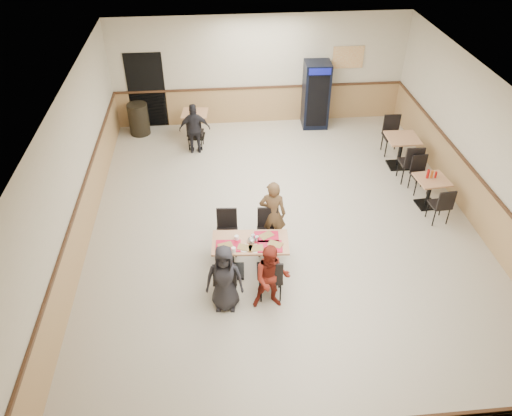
{
  "coord_description": "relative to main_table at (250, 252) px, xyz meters",
  "views": [
    {
      "loc": [
        -1.34,
        -8.04,
        6.53
      ],
      "look_at": [
        -0.63,
        -0.5,
        0.94
      ],
      "focal_mm": 35.0,
      "sensor_mm": 36.0,
      "label": 1
    }
  ],
  "objects": [
    {
      "name": "ground",
      "position": [
        0.8,
        1.23,
        -0.49
      ],
      "size": [
        10.0,
        10.0,
        0.0
      ],
      "primitive_type": "plane",
      "color": "beige",
      "rests_on": "ground"
    },
    {
      "name": "room_shell",
      "position": [
        2.58,
        3.77,
        0.09
      ],
      "size": [
        10.0,
        10.0,
        10.0
      ],
      "color": "silver",
      "rests_on": "ground"
    },
    {
      "name": "main_table",
      "position": [
        0.0,
        0.0,
        0.0
      ],
      "size": [
        1.42,
        0.78,
        0.74
      ],
      "rotation": [
        0.0,
        0.0,
        -0.07
      ],
      "color": "black",
      "rests_on": "ground"
    },
    {
      "name": "main_chairs",
      "position": [
        -0.05,
        0.0,
        -0.02
      ],
      "size": [
        1.33,
        1.69,
        0.93
      ],
      "rotation": [
        0.0,
        0.0,
        -0.07
      ],
      "color": "black",
      "rests_on": "ground"
    },
    {
      "name": "diner_woman_left",
      "position": [
        -0.5,
        -0.8,
        0.16
      ],
      "size": [
        0.68,
        0.48,
        1.3
      ],
      "primitive_type": "imported",
      "rotation": [
        0.0,
        0.0,
        -0.1
      ],
      "color": "black",
      "rests_on": "ground"
    },
    {
      "name": "diner_woman_right",
      "position": [
        0.28,
        -0.86,
        0.16
      ],
      "size": [
        0.64,
        0.51,
        1.29
      ],
      "primitive_type": "imported",
      "rotation": [
        0.0,
        0.0,
        -0.03
      ],
      "color": "maroon",
      "rests_on": "ground"
    },
    {
      "name": "diner_man_opposite",
      "position": [
        0.5,
        0.8,
        0.24
      ],
      "size": [
        0.59,
        0.44,
        1.45
      ],
      "primitive_type": "imported",
      "rotation": [
        0.0,
        0.0,
        2.94
      ],
      "color": "brown",
      "rests_on": "ground"
    },
    {
      "name": "lone_diner",
      "position": [
        -1.02,
        4.61,
        0.18
      ],
      "size": [
        0.78,
        0.33,
        1.33
      ],
      "primitive_type": "imported",
      "rotation": [
        0.0,
        0.0,
        3.14
      ],
      "color": "black",
      "rests_on": "ground"
    },
    {
      "name": "tabletop_clutter",
      "position": [
        0.02,
        -0.07,
        0.27
      ],
      "size": [
        1.22,
        0.62,
        0.12
      ],
      "rotation": [
        0.0,
        0.0,
        -0.07
      ],
      "color": "red",
      "rests_on": "main_table"
    },
    {
      "name": "side_table_near",
      "position": [
        4.07,
        1.75,
        -0.03
      ],
      "size": [
        0.7,
        0.7,
        0.69
      ],
      "rotation": [
        0.0,
        0.0,
        0.09
      ],
      "color": "black",
      "rests_on": "ground"
    },
    {
      "name": "side_table_near_chair_south",
      "position": [
        4.07,
        1.2,
        -0.05
      ],
      "size": [
        0.44,
        0.44,
        0.88
      ],
      "primitive_type": null,
      "rotation": [
        0.0,
        0.0,
        3.23
      ],
      "color": "black",
      "rests_on": "ground"
    },
    {
      "name": "side_table_near_chair_north",
      "position": [
        4.07,
        2.31,
        -0.05
      ],
      "size": [
        0.44,
        0.44,
        0.88
      ],
      "primitive_type": null,
      "rotation": [
        0.0,
        0.0,
        0.09
      ],
      "color": "black",
      "rests_on": "ground"
    },
    {
      "name": "side_table_far",
      "position": [
        3.97,
        3.43,
        0.04
      ],
      "size": [
        0.76,
        0.76,
        0.8
      ],
      "rotation": [
        0.0,
        0.0,
        -0.02
      ],
      "color": "black",
      "rests_on": "ground"
    },
    {
      "name": "side_table_far_chair_south",
      "position": [
        3.97,
        2.79,
        0.02
      ],
      "size": [
        0.48,
        0.48,
        1.01
      ],
      "primitive_type": null,
      "rotation": [
        0.0,
        0.0,
        3.12
      ],
      "color": "black",
      "rests_on": "ground"
    },
    {
      "name": "side_table_far_chair_north",
      "position": [
        3.97,
        4.07,
        0.02
      ],
      "size": [
        0.48,
        0.48,
        1.01
      ],
      "primitive_type": null,
      "rotation": [
        0.0,
        0.0,
        -0.02
      ],
      "color": "black",
      "rests_on": "ground"
    },
    {
      "name": "condiment_caddy",
      "position": [
        4.04,
        1.8,
        0.29
      ],
      "size": [
        0.23,
        0.06,
        0.2
      ],
      "color": "#A90F0C",
      "rests_on": "side_table_near"
    },
    {
      "name": "back_table",
      "position": [
        -1.02,
        5.43,
        -0.01
      ],
      "size": [
        0.74,
        0.74,
        0.72
      ],
      "rotation": [
        0.0,
        0.0,
        -0.11
      ],
      "color": "black",
      "rests_on": "ground"
    },
    {
      "name": "back_table_chair_lone",
      "position": [
        -1.02,
        4.85,
        -0.03
      ],
      "size": [
        0.47,
        0.47,
        0.91
      ],
      "primitive_type": null,
      "rotation": [
        0.0,
        0.0,
        3.03
      ],
      "color": "black",
      "rests_on": "ground"
    },
    {
      "name": "pepsi_cooler",
      "position": [
        2.31,
        5.82,
        0.42
      ],
      "size": [
        0.72,
        0.73,
        1.82
      ],
      "rotation": [
        0.0,
        0.0,
        -0.04
      ],
      "color": "black",
      "rests_on": "ground"
    },
    {
      "name": "trash_bin",
      "position": [
        -2.56,
        5.78,
        -0.06
      ],
      "size": [
        0.55,
        0.55,
        0.86
      ],
      "primitive_type": "cylinder",
      "color": "black",
      "rests_on": "ground"
    }
  ]
}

